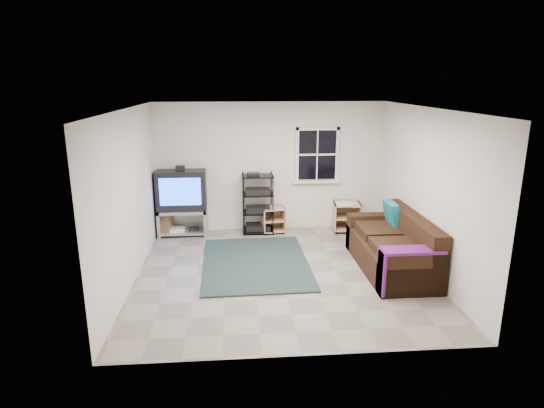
{
  "coord_description": "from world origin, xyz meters",
  "views": [
    {
      "loc": [
        -0.71,
        -6.74,
        3.0
      ],
      "look_at": [
        -0.12,
        0.4,
        1.05
      ],
      "focal_mm": 30.0,
      "sensor_mm": 36.0,
      "label": 1
    }
  ],
  "objects": [
    {
      "name": "side_table_right",
      "position": [
        1.54,
        2.04,
        0.34
      ],
      "size": [
        0.59,
        0.59,
        0.62
      ],
      "rotation": [
        0.0,
        0.0,
        -0.11
      ],
      "color": "tan",
      "rests_on": "ground"
    },
    {
      "name": "room",
      "position": [
        0.95,
        2.27,
        1.48
      ],
      "size": [
        4.6,
        4.62,
        4.6
      ],
      "color": "gray",
      "rests_on": "ground"
    },
    {
      "name": "av_rack",
      "position": [
        -0.27,
        2.06,
        0.53
      ],
      "size": [
        0.62,
        0.45,
        1.23
      ],
      "color": "black",
      "rests_on": "ground"
    },
    {
      "name": "sofa",
      "position": [
        1.84,
        0.03,
        0.35
      ],
      "size": [
        0.96,
        2.16,
        0.99
      ],
      "color": "black",
      "rests_on": "ground"
    },
    {
      "name": "shag_rug",
      "position": [
        -0.4,
        0.42,
        0.01
      ],
      "size": [
        1.81,
        2.45,
        0.03
      ],
      "primitive_type": "cube",
      "rotation": [
        0.0,
        0.0,
        0.02
      ],
      "color": "black",
      "rests_on": "ground"
    },
    {
      "name": "side_table_left",
      "position": [
        0.03,
        2.09,
        0.28
      ],
      "size": [
        0.5,
        0.5,
        0.52
      ],
      "rotation": [
        0.0,
        0.0,
        0.13
      ],
      "color": "tan",
      "rests_on": "ground"
    },
    {
      "name": "tv_unit",
      "position": [
        -1.77,
        2.04,
        0.77
      ],
      "size": [
        0.96,
        0.48,
        1.41
      ],
      "color": "gray",
      "rests_on": "ground"
    },
    {
      "name": "paper_bag",
      "position": [
        -2.15,
        2.08,
        0.21
      ],
      "size": [
        0.34,
        0.26,
        0.42
      ],
      "primitive_type": "cube",
      "rotation": [
        0.0,
        0.0,
        -0.28
      ],
      "color": "olive",
      "rests_on": "ground"
    }
  ]
}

